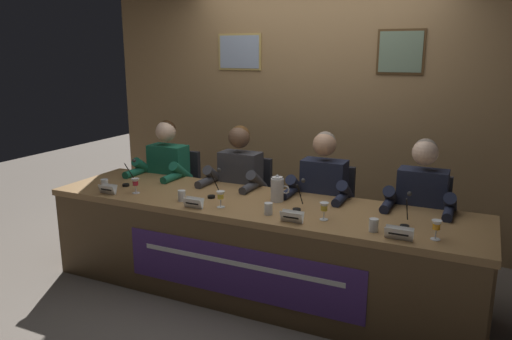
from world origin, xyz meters
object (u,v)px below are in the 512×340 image
Objects in this scene: panelist_far_right at (420,209)px; microphone_center_right at (299,200)px; microphone_far_right at (406,215)px; water_pitcher_central at (277,189)px; nameplate_far_left at (108,189)px; panelist_center_left at (236,185)px; water_cup_far_right at (374,226)px; chair_far_right at (420,235)px; juice_glass_far_left at (135,183)px; nameplate_center_right at (292,217)px; panelist_center_right at (320,196)px; juice_glass_far_right at (436,226)px; nameplate_center_left at (193,203)px; chair_center_left at (246,209)px; nameplate_far_right at (399,233)px; chair_far_left at (177,198)px; juice_glass_center_left at (221,196)px; conference_table at (250,234)px; microphone_far_left at (129,177)px; juice_glass_center_right at (324,208)px; water_cup_center_right at (268,209)px; water_cup_far_left at (105,185)px; panelist_far_left at (164,176)px; chair_center_right at (327,221)px; microphone_center_left at (214,188)px; water_cup_center_left at (182,196)px.

microphone_center_right is at bearing -149.97° from panelist_far_right.
microphone_far_right is 1.03× the size of water_pitcher_central.
nameplate_far_left is 1.08m from panelist_center_left.
chair_far_right is at bearing 76.88° from water_cup_far_right.
panelist_far_right is (1.55, 0.00, 0.00)m from panelist_center_left.
nameplate_center_right is (1.40, -0.11, -0.05)m from juice_glass_far_left.
juice_glass_far_right is at bearing -34.51° from panelist_center_right.
nameplate_center_left is 1.68m from juice_glass_far_right.
chair_center_left is 5.40× the size of nameplate_far_right.
chair_far_left is at bearing 175.06° from panelist_far_right.
chair_far_left reaches higher than juice_glass_center_left.
conference_table is at bearing -169.58° from microphone_center_right.
microphone_far_left is 1.10m from chair_center_left.
panelist_center_right is at bearing 109.84° from juice_glass_center_right.
chair_far_right is at bearing 41.93° from water_cup_center_right.
water_cup_far_left is 0.09× the size of chair_center_left.
panelist_far_right reaches higher than water_pitcher_central.
chair_center_left is at bearing 138.87° from microphone_center_right.
nameplate_far_right is 0.27m from microphone_far_right.
panelist_far_left is 1.74m from nameplate_center_right.
chair_center_left is (-0.39, 0.73, -0.07)m from conference_table.
juice_glass_far_left reaches higher than water_cup_far_right.
chair_far_left is 5.40× the size of nameplate_far_right.
juice_glass_far_left is at bearing -176.21° from microphone_far_right.
chair_center_right reaches higher than nameplate_far_left.
nameplate_far_left is 1.78× the size of water_cup_center_right.
panelist_far_left is at bearing 155.65° from conference_table.
juice_glass_center_right is at bearing -30.23° from microphone_center_right.
nameplate_far_left is 0.89× the size of nameplate_far_right.
panelist_far_left is 10.04× the size of juice_glass_far_left.
water_cup_center_right is 0.39× the size of microphone_far_right.
nameplate_far_left is at bearing -91.22° from panelist_far_left.
microphone_center_left is 1.27× the size of nameplate_far_right.
water_pitcher_central is at bearing 11.59° from microphone_center_left.
water_pitcher_central is at bearing 150.56° from microphone_center_right.
juice_glass_center_right is at bearing 4.36° from juice_glass_center_left.
panelist_center_left is 1.09m from nameplate_center_right.
microphone_center_right is at bearing 6.96° from juice_glass_far_left.
chair_far_left is at bearing 172.62° from panelist_center_right.
chair_far_left is 0.34m from panelist_far_left.
nameplate_center_left is at bearing -147.60° from chair_far_right.
nameplate_far_left is at bearing -171.75° from water_cup_center_left.
juice_glass_far_right is at bearing -4.59° from microphone_far_left.
panelist_far_left is 1.11m from nameplate_center_left.
nameplate_far_right is at bearing 0.36° from nameplate_center_left.
microphone_center_left reaches higher than chair_center_left.
chair_far_left is at bearing 157.49° from nameplate_far_right.
microphone_far_right is (-0.03, -0.68, 0.37)m from chair_far_right.
nameplate_center_left is 0.90× the size of nameplate_far_right.
water_cup_far_left is at bearing -165.53° from panelist_far_right.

